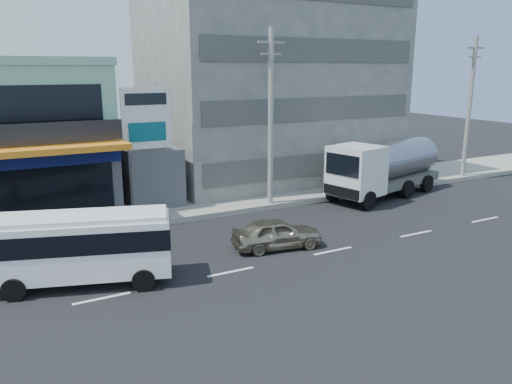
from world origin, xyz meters
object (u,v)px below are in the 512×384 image
motorcycle_rider (29,252)px  sedan (277,233)px  satellite_dish (148,146)px  utility_pole_near (271,118)px  tanker_truck (383,167)px  utility_pole_far (469,108)px  minibus (81,243)px  billboard (147,125)px  concrete_building (267,80)px

motorcycle_rider → sedan: bearing=-14.0°
satellite_dish → utility_pole_near: utility_pole_near is taller
tanker_truck → motorcycle_rider: (-20.47, -2.41, -1.13)m
satellite_dish → motorcycle_rider: (-7.00, -7.00, -2.84)m
utility_pole_near → tanker_truck: (7.47, -0.99, -3.28)m
sedan → motorcycle_rider: (-10.00, 2.50, 0.06)m
utility_pole_far → sedan: size_ratio=2.49×
utility_pole_far → minibus: 28.16m
utility_pole_near → motorcycle_rider: bearing=-165.3°
billboard → motorcycle_rider: billboard is taller
utility_pole_far → concrete_building: bearing=147.7°
utility_pole_near → minibus: size_ratio=1.48×
sedan → tanker_truck: bearing=-55.2°
minibus → motorcycle_rider: bearing=124.4°
minibus → motorcycle_rider: 3.11m
sedan → utility_pole_far: bearing=-63.0°
concrete_building → billboard: bearing=-151.1°
satellite_dish → minibus: bearing=-119.3°
satellite_dish → sedan: bearing=-72.5°
satellite_dish → utility_pole_far: utility_pole_far is taller
satellite_dish → motorcycle_rider: bearing=-135.0°
utility_pole_near → motorcycle_rider: utility_pole_near is taller
billboard → tanker_truck: bearing=-11.3°
utility_pole_far → motorcycle_rider: size_ratio=4.46×
concrete_building → utility_pole_far: (12.00, -7.60, -1.85)m
concrete_building → billboard: size_ratio=2.32×
billboard → minibus: size_ratio=1.02×
minibus → motorcycle_rider: size_ratio=3.02×
minibus → tanker_truck: 19.41m
sedan → motorcycle_rider: motorcycle_rider is taller
utility_pole_near → motorcycle_rider: (-13.00, -3.40, -4.41)m
utility_pole_far → tanker_truck: size_ratio=1.09×
satellite_dish → minibus: (-5.31, -9.46, -1.96)m
utility_pole_far → sedan: (-19.00, -5.90, -4.47)m
minibus → tanker_truck: tanker_truck is taller
billboard → utility_pole_far: bearing=-4.6°
satellite_dish → utility_pole_far: bearing=-9.3°
utility_pole_far → tanker_truck: utility_pole_far is taller
utility_pole_far → motorcycle_rider: bearing=-173.3°
concrete_building → minibus: 21.09m
utility_pole_near → utility_pole_far: bearing=0.0°
concrete_building → satellite_dish: bearing=-158.2°
sedan → satellite_dish: bearing=27.3°
utility_pole_near → sedan: (-3.00, -5.90, -4.47)m
tanker_truck → motorcycle_rider: 20.64m
billboard → motorcycle_rider: bearing=-141.3°
utility_pole_near → minibus: 13.22m
satellite_dish → minibus: 11.02m
motorcycle_rider → satellite_dish: bearing=45.0°
concrete_building → utility_pole_far: concrete_building is taller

